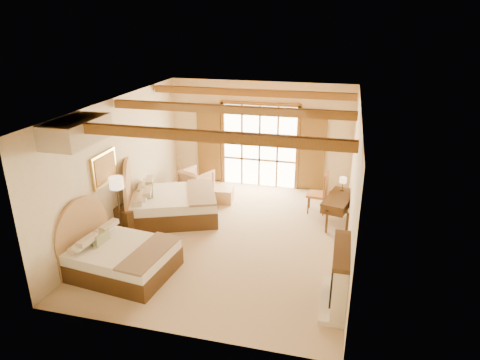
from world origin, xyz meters
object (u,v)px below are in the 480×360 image
(nightstand, at_px, (129,219))
(desk, at_px, (338,209))
(bed_near, at_px, (115,255))
(bed_far, at_px, (167,201))
(armchair, at_px, (196,181))

(nightstand, height_order, desk, desk)
(bed_near, height_order, bed_far, bed_far)
(armchair, bearing_deg, bed_near, 111.65)
(armchair, bearing_deg, nightstand, 97.76)
(bed_far, distance_m, nightstand, 1.13)
(desk, bearing_deg, nightstand, -147.23)
(desk, bearing_deg, bed_near, -128.29)
(bed_near, distance_m, desk, 5.52)
(bed_far, relative_size, nightstand, 4.43)
(bed_far, bearing_deg, bed_near, -111.67)
(armchair, distance_m, desk, 4.26)
(bed_near, distance_m, armchair, 4.38)
(bed_near, distance_m, nightstand, 1.80)
(bed_far, distance_m, desk, 4.42)
(bed_near, height_order, armchair, bed_near)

